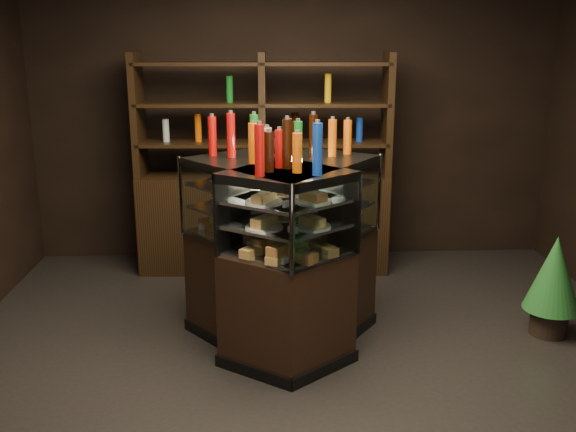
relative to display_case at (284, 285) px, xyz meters
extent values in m
plane|color=black|center=(0.17, -0.48, -0.44)|extent=(5.00, 5.00, 0.00)
cube|color=black|center=(0.17, 2.02, 1.06)|extent=(5.00, 0.02, 3.00)
cube|color=black|center=(0.17, -2.98, 1.06)|extent=(5.00, 0.02, 3.00)
cube|color=black|center=(0.12, 0.01, -0.06)|extent=(1.16, 1.29, 0.77)
cube|color=black|center=(0.12, 0.01, -0.40)|extent=(1.19, 1.33, 0.08)
cube|color=black|center=(0.12, 0.01, 0.83)|extent=(1.16, 1.29, 0.06)
cube|color=silver|center=(0.12, 0.01, 0.33)|extent=(1.09, 1.23, 0.02)
cube|color=silver|center=(0.12, 0.01, 0.51)|extent=(1.09, 1.23, 0.02)
cube|color=silver|center=(0.12, 0.01, 0.67)|extent=(1.09, 1.23, 0.02)
cube|color=white|center=(0.37, -0.17, 0.59)|extent=(0.69, 0.96, 0.54)
cylinder|color=silver|center=(0.70, 0.31, 0.59)|extent=(0.03, 0.03, 0.56)
cylinder|color=silver|center=(0.02, -0.64, 0.59)|extent=(0.03, 0.03, 0.56)
cube|color=black|center=(-0.12, 0.00, -0.06)|extent=(1.19, 1.28, 0.77)
cube|color=black|center=(-0.12, 0.00, -0.40)|extent=(1.23, 1.32, 0.08)
cube|color=black|center=(-0.12, 0.00, 0.83)|extent=(1.19, 1.28, 0.06)
cube|color=silver|center=(-0.12, 0.00, 0.33)|extent=(1.13, 1.21, 0.02)
cube|color=silver|center=(-0.12, 0.00, 0.51)|extent=(1.13, 1.21, 0.02)
cube|color=silver|center=(-0.12, 0.00, 0.67)|extent=(1.13, 1.21, 0.02)
cube|color=white|center=(-0.36, -0.19, 0.59)|extent=(0.75, 0.91, 0.54)
cylinder|color=silver|center=(0.02, -0.64, 0.59)|extent=(0.03, 0.03, 0.56)
cylinder|color=silver|center=(-0.72, 0.27, 0.59)|extent=(0.03, 0.03, 0.56)
cube|color=#C28345|center=(-0.14, -0.41, 0.37)|extent=(0.18, 0.20, 0.06)
cube|color=#C28345|center=(-0.06, -0.30, 0.37)|extent=(0.18, 0.20, 0.06)
cube|color=#C28345|center=(0.02, -0.18, 0.37)|extent=(0.18, 0.20, 0.06)
cube|color=#C28345|center=(0.11, -0.07, 0.37)|extent=(0.18, 0.20, 0.06)
cube|color=#C28345|center=(0.19, 0.05, 0.37)|extent=(0.18, 0.20, 0.06)
cube|color=#C28345|center=(0.27, 0.16, 0.37)|extent=(0.18, 0.20, 0.06)
cube|color=#C28345|center=(0.35, 0.27, 0.37)|extent=(0.18, 0.20, 0.06)
cube|color=#C28345|center=(0.43, 0.39, 0.37)|extent=(0.18, 0.20, 0.06)
cylinder|color=white|center=(-0.14, -0.36, 0.53)|extent=(0.24, 0.24, 0.01)
cube|color=#C28345|center=(-0.14, -0.36, 0.56)|extent=(0.17, 0.19, 0.05)
cylinder|color=white|center=(0.04, -0.11, 0.53)|extent=(0.24, 0.24, 0.01)
cube|color=#C28345|center=(0.04, -0.11, 0.56)|extent=(0.17, 0.19, 0.05)
cylinder|color=white|center=(0.21, 0.13, 0.53)|extent=(0.24, 0.24, 0.01)
cube|color=#C28345|center=(0.21, 0.13, 0.56)|extent=(0.17, 0.19, 0.05)
cylinder|color=white|center=(0.38, 0.37, 0.53)|extent=(0.24, 0.24, 0.01)
cube|color=#C28345|center=(0.38, 0.37, 0.56)|extent=(0.17, 0.19, 0.05)
cylinder|color=white|center=(-0.14, -0.36, 0.69)|extent=(0.24, 0.24, 0.02)
cube|color=#C28345|center=(-0.14, -0.36, 0.73)|extent=(0.17, 0.19, 0.05)
cylinder|color=white|center=(0.04, -0.11, 0.69)|extent=(0.24, 0.24, 0.02)
cube|color=#C28345|center=(0.04, -0.11, 0.73)|extent=(0.17, 0.19, 0.05)
cylinder|color=white|center=(0.21, 0.13, 0.69)|extent=(0.24, 0.24, 0.02)
cube|color=#C28345|center=(0.21, 0.13, 0.73)|extent=(0.17, 0.19, 0.05)
cylinder|color=white|center=(0.38, 0.37, 0.69)|extent=(0.24, 0.24, 0.02)
cube|color=#C28345|center=(0.38, 0.37, 0.73)|extent=(0.17, 0.19, 0.05)
cube|color=#C28345|center=(-0.46, 0.36, 0.37)|extent=(0.18, 0.20, 0.06)
cube|color=#C28345|center=(-0.37, 0.25, 0.37)|extent=(0.18, 0.20, 0.06)
cube|color=#C28345|center=(-0.28, 0.14, 0.37)|extent=(0.18, 0.20, 0.06)
cube|color=#C28345|center=(-0.19, 0.03, 0.37)|extent=(0.18, 0.20, 0.06)
cube|color=#C28345|center=(-0.10, -0.08, 0.37)|extent=(0.18, 0.20, 0.06)
cube|color=#C28345|center=(-0.01, -0.18, 0.37)|extent=(0.18, 0.20, 0.06)
cube|color=#C28345|center=(0.08, -0.29, 0.37)|extent=(0.18, 0.20, 0.06)
cube|color=#C28345|center=(0.17, -0.40, 0.37)|extent=(0.18, 0.20, 0.06)
cylinder|color=white|center=(-0.41, 0.34, 0.53)|extent=(0.24, 0.24, 0.01)
cube|color=#C28345|center=(-0.41, 0.34, 0.56)|extent=(0.17, 0.18, 0.05)
cylinder|color=white|center=(-0.22, 0.11, 0.53)|extent=(0.24, 0.24, 0.01)
cube|color=#C28345|center=(-0.22, 0.11, 0.56)|extent=(0.17, 0.18, 0.05)
cylinder|color=white|center=(-0.03, -0.12, 0.53)|extent=(0.24, 0.24, 0.01)
cube|color=#C28345|center=(-0.03, -0.12, 0.56)|extent=(0.17, 0.18, 0.05)
cylinder|color=white|center=(0.16, -0.35, 0.53)|extent=(0.24, 0.24, 0.01)
cube|color=#C28345|center=(0.16, -0.35, 0.56)|extent=(0.17, 0.18, 0.05)
cylinder|color=white|center=(-0.41, 0.34, 0.69)|extent=(0.24, 0.24, 0.02)
cube|color=#C28345|center=(-0.41, 0.34, 0.73)|extent=(0.17, 0.18, 0.05)
cylinder|color=white|center=(-0.22, 0.11, 0.69)|extent=(0.24, 0.24, 0.02)
cube|color=#C28345|center=(-0.22, 0.11, 0.73)|extent=(0.17, 0.18, 0.05)
cylinder|color=white|center=(-0.03, -0.12, 0.69)|extent=(0.24, 0.24, 0.02)
cube|color=#C28345|center=(-0.03, -0.12, 0.73)|extent=(0.17, 0.18, 0.05)
cylinder|color=white|center=(0.16, -0.35, 0.69)|extent=(0.24, 0.24, 0.02)
cube|color=#C28345|center=(0.16, -0.35, 0.73)|extent=(0.17, 0.18, 0.05)
cylinder|color=silver|center=(-0.16, -0.39, 1.00)|extent=(0.06, 0.06, 0.28)
cylinder|color=silver|center=(-0.16, -0.39, 1.15)|extent=(0.03, 0.03, 0.02)
cylinder|color=#147223|center=(-0.08, -0.28, 1.00)|extent=(0.06, 0.06, 0.28)
cylinder|color=silver|center=(-0.08, -0.28, 1.15)|extent=(0.03, 0.03, 0.02)
cylinder|color=black|center=(0.00, -0.17, 1.00)|extent=(0.06, 0.06, 0.28)
cylinder|color=silver|center=(0.00, -0.17, 1.15)|extent=(0.03, 0.03, 0.02)
cylinder|color=yellow|center=(0.08, -0.05, 1.00)|extent=(0.06, 0.06, 0.28)
cylinder|color=silver|center=(0.08, -0.05, 1.15)|extent=(0.03, 0.03, 0.02)
cylinder|color=#0F38B2|center=(0.16, 0.06, 1.00)|extent=(0.06, 0.06, 0.28)
cylinder|color=silver|center=(0.16, 0.06, 1.15)|extent=(0.03, 0.03, 0.02)
cylinder|color=#D8590A|center=(0.25, 0.18, 1.00)|extent=(0.06, 0.06, 0.28)
cylinder|color=silver|center=(0.25, 0.18, 1.15)|extent=(0.03, 0.03, 0.02)
cylinder|color=#B20C0A|center=(0.33, 0.29, 1.00)|extent=(0.06, 0.06, 0.28)
cylinder|color=silver|center=(0.33, 0.29, 1.15)|extent=(0.03, 0.03, 0.02)
cylinder|color=silver|center=(0.41, 0.41, 1.00)|extent=(0.06, 0.06, 0.28)
cylinder|color=silver|center=(0.41, 0.41, 1.15)|extent=(0.03, 0.03, 0.02)
cylinder|color=silver|center=(-0.44, 0.38, 1.00)|extent=(0.06, 0.06, 0.28)
cylinder|color=silver|center=(-0.44, 0.38, 1.15)|extent=(0.03, 0.03, 0.02)
cylinder|color=#147223|center=(-0.35, 0.27, 1.00)|extent=(0.06, 0.06, 0.28)
cylinder|color=silver|center=(-0.35, 0.27, 1.15)|extent=(0.03, 0.03, 0.02)
cylinder|color=black|center=(-0.26, 0.16, 1.00)|extent=(0.06, 0.06, 0.28)
cylinder|color=silver|center=(-0.26, 0.16, 1.15)|extent=(0.03, 0.03, 0.02)
cylinder|color=yellow|center=(-0.17, 0.05, 1.00)|extent=(0.06, 0.06, 0.28)
cylinder|color=silver|center=(-0.17, 0.05, 1.15)|extent=(0.03, 0.03, 0.02)
cylinder|color=#0F38B2|center=(-0.08, -0.06, 1.00)|extent=(0.06, 0.06, 0.28)
cylinder|color=silver|center=(-0.08, -0.06, 1.15)|extent=(0.03, 0.03, 0.02)
cylinder|color=#D8590A|center=(0.01, -0.17, 1.00)|extent=(0.06, 0.06, 0.28)
cylinder|color=silver|center=(0.01, -0.17, 1.15)|extent=(0.03, 0.03, 0.02)
cylinder|color=#B20C0A|center=(0.10, -0.27, 1.00)|extent=(0.06, 0.06, 0.28)
cylinder|color=silver|center=(0.10, -0.27, 1.15)|extent=(0.03, 0.03, 0.02)
cylinder|color=silver|center=(0.19, -0.38, 1.00)|extent=(0.06, 0.06, 0.28)
cylinder|color=silver|center=(0.19, -0.38, 1.15)|extent=(0.03, 0.03, 0.02)
cylinder|color=black|center=(1.95, 0.07, -0.35)|extent=(0.27, 0.27, 0.20)
cone|color=#1B5F2B|center=(1.95, 0.07, 0.03)|extent=(0.40, 0.40, 0.55)
cone|color=#1B5F2B|center=(1.95, 0.07, 0.21)|extent=(0.31, 0.31, 0.39)
cube|color=black|center=(-0.13, 1.57, 0.01)|extent=(2.30, 0.50, 0.90)
cube|color=black|center=(-1.24, 1.61, 1.01)|extent=(0.07, 0.38, 1.10)
cube|color=black|center=(-0.13, 1.57, 1.01)|extent=(0.07, 0.38, 1.10)
cube|color=black|center=(0.98, 1.53, 1.01)|extent=(0.07, 0.38, 1.10)
cube|color=black|center=(-0.13, 1.57, 0.76)|extent=(2.25, 0.46, 0.03)
cube|color=black|center=(-0.13, 1.57, 1.11)|extent=(2.25, 0.46, 0.03)
cube|color=black|center=(-0.13, 1.57, 1.46)|extent=(2.25, 0.46, 0.03)
cylinder|color=silver|center=(-1.00, 1.60, 0.88)|extent=(0.06, 0.06, 0.22)
cylinder|color=#147223|center=(-0.71, 1.59, 0.88)|extent=(0.06, 0.06, 0.22)
cylinder|color=black|center=(-0.42, 1.58, 0.88)|extent=(0.06, 0.06, 0.22)
cylinder|color=yellow|center=(-0.13, 1.57, 0.88)|extent=(0.06, 0.06, 0.22)
cylinder|color=#0F38B2|center=(0.16, 1.56, 0.88)|extent=(0.06, 0.06, 0.22)
cylinder|color=#D8590A|center=(0.45, 1.55, 0.88)|extent=(0.06, 0.06, 0.22)
cylinder|color=#B20C0A|center=(0.74, 1.54, 0.88)|extent=(0.06, 0.06, 0.22)
camera|label=1|loc=(-0.16, -4.18, 1.65)|focal=40.00mm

